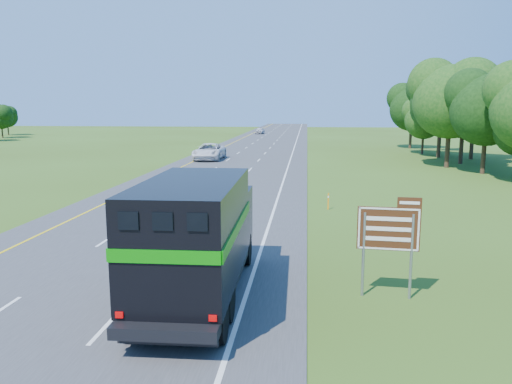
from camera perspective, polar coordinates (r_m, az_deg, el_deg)
ground at (r=14.70m, az=-26.26°, el=-16.17°), size 300.00×300.00×0.00m
road at (r=61.86m, az=-1.10°, el=3.95°), size 15.00×260.00×0.04m
lane_markings at (r=61.85m, az=-1.10°, el=3.97°), size 11.15×260.00×0.01m
horse_truck at (r=16.08m, az=-6.74°, el=-4.84°), size 2.98×8.99×3.96m
white_suv at (r=59.49m, az=-5.37°, el=4.62°), size 3.17×6.84×1.90m
far_car at (r=117.76m, az=0.45°, el=7.03°), size 2.10×4.45×1.47m
exit_sign at (r=16.64m, az=15.00°, el=-4.53°), size 1.98×0.23×3.36m
delineator at (r=30.69m, az=8.25°, el=-0.99°), size 0.08×0.05×1.02m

